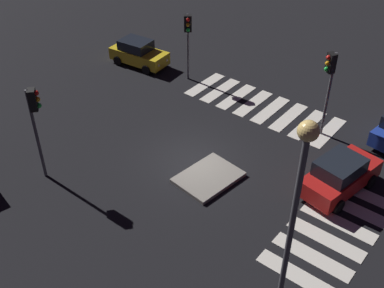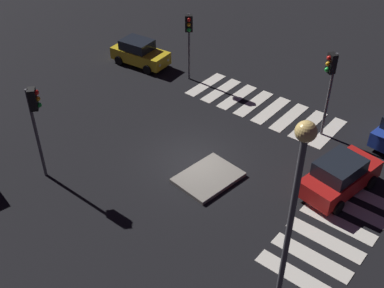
% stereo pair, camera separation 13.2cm
% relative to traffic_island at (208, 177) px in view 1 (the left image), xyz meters
% --- Properties ---
extents(ground_plane, '(80.00, 80.00, 0.00)m').
position_rel_traffic_island_xyz_m(ground_plane, '(0.58, 1.42, -0.09)').
color(ground_plane, black).
extents(traffic_island, '(3.09, 2.47, 0.18)m').
position_rel_traffic_island_xyz_m(traffic_island, '(0.00, 0.00, 0.00)').
color(traffic_island, gray).
rests_on(traffic_island, ground).
extents(car_red, '(4.19, 2.40, 1.74)m').
position_rel_traffic_island_xyz_m(car_red, '(2.99, -4.92, 0.77)').
color(car_red, red).
rests_on(car_red, ground).
extents(car_yellow, '(2.08, 3.90, 1.64)m').
position_rel_traffic_island_xyz_m(car_yellow, '(6.28, 10.40, 0.72)').
color(car_yellow, gold).
rests_on(car_yellow, ground).
extents(traffic_light_west, '(0.53, 0.54, 4.55)m').
position_rel_traffic_island_xyz_m(traffic_light_west, '(-4.41, 5.90, 3.36)').
color(traffic_light_west, '#47474C').
rests_on(traffic_light_west, ground).
extents(traffic_light_north, '(0.53, 0.54, 4.14)m').
position_rel_traffic_island_xyz_m(traffic_light_north, '(6.68, 6.63, 3.05)').
color(traffic_light_north, '#47474C').
rests_on(traffic_light_north, ground).
extents(traffic_light_east, '(0.53, 0.54, 4.57)m').
position_rel_traffic_island_xyz_m(traffic_light_east, '(6.41, -2.29, 3.37)').
color(traffic_light_east, '#47474C').
rests_on(traffic_light_east, ground).
extents(street_lamp, '(0.56, 0.56, 7.93)m').
position_rel_traffic_island_xyz_m(street_lamp, '(-4.25, -6.09, 5.29)').
color(street_lamp, '#47474C').
rests_on(street_lamp, ground).
extents(crosswalk_near, '(6.45, 3.20, 0.02)m').
position_rel_traffic_island_xyz_m(crosswalk_near, '(0.58, -5.86, -0.08)').
color(crosswalk_near, silver).
rests_on(crosswalk_near, ground).
extents(crosswalk_side, '(3.20, 8.75, 0.02)m').
position_rel_traffic_island_xyz_m(crosswalk_side, '(6.84, 1.42, -0.08)').
color(crosswalk_side, silver).
rests_on(crosswalk_side, ground).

